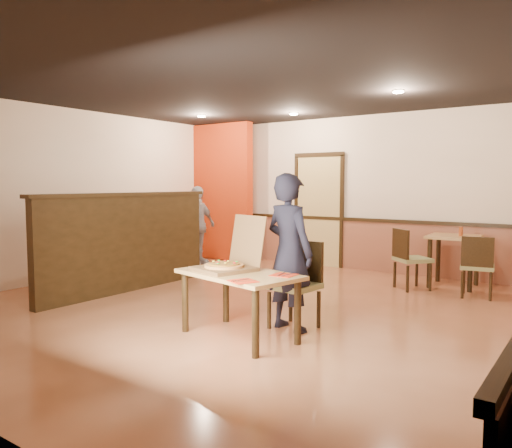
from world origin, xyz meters
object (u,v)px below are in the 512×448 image
Objects in this scene: diner_chair at (298,280)px; pizza_box at (228,263)px; main_table at (239,283)px; condiment at (461,231)px; side_chair_left at (409,256)px; diner at (289,252)px; side_chair_right at (477,264)px; side_table at (454,247)px; passerby at (197,225)px.

diner_chair is 1.27× the size of pizza_box.
condiment reaches higher than main_table.
side_chair_left is (0.36, 2.63, -0.02)m from diner_chair.
side_chair_left is 0.54× the size of diner.
condiment reaches higher than side_chair_right.
side_chair_right is at bearing -53.07° from side_table.
side_chair_left is 0.59× the size of passerby.
side_table is 3.50m from diner.
diner_chair is 2.93m from side_chair_right.
pizza_box reaches higher than main_table.
side_table is at bearing -91.30° from diner.
diner reaches higher than condiment.
side_chair_left is 1.05× the size of side_chair_right.
side_chair_right is 0.78m from side_table.
side_chair_right is at bearing 69.43° from diner_chair.
diner is at bearing 123.70° from side_chair_left.
side_table is at bearing 81.29° from diner_chair.
side_chair_left is 4.13m from passerby.
diner_chair is 0.56× the size of diner.
side_table is at bearing -62.83° from side_chair_right.
passerby is at bearing 42.94° from side_chair_left.
side_table is (1.14, 3.92, 0.04)m from main_table.
side_table reaches higher than main_table.
diner_chair is at bearing -106.73° from condiment.
side_chair_right is 3.09m from diner.
condiment is (0.96, 3.18, 0.34)m from diner_chair.
side_table is (0.49, 0.60, 0.11)m from side_chair_left.
main_table is 1.47× the size of diner_chair.
diner_chair is at bearing -117.42° from passerby.
passerby is (-3.47, 3.22, 0.19)m from main_table.
pizza_box is (3.30, -3.17, -0.02)m from passerby.
diner_chair is at bearing 78.98° from main_table.
side_table is 0.52× the size of passerby.
side_table is at bearing 155.08° from condiment.
diner reaches higher than diner_chair.
side_chair_left reaches higher than side_table.
side_chair_left is 2.82m from diner.
passerby is at bearing 149.10° from main_table.
main_table is at bearing 120.46° from side_chair_left.
side_chair_right is at bearing -82.52° from passerby.
side_chair_left is at bearing -137.26° from condiment.
diner_chair is at bearing 123.78° from side_chair_left.
side_table is at bearing -87.94° from side_chair_left.
condiment is (0.60, 0.55, 0.36)m from side_chair_left.
condiment is at bearing -75.63° from passerby.
side_chair_right is 1.09× the size of side_table.
side_chair_right is (0.96, -0.01, -0.02)m from side_chair_left.
passerby is at bearing -172.12° from condiment.
side_chair_left is 0.79m from side_table.
condiment is at bearing -93.15° from diner.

